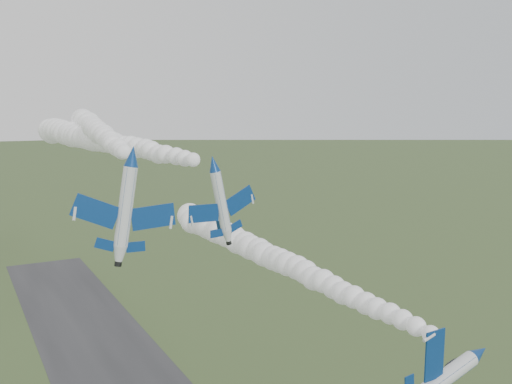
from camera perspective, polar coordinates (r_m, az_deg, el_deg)
jet_lead at (r=58.36m, az=21.49°, el=-14.76°), size 3.56×12.40×9.96m
smoke_trail_jet_lead at (r=80.46m, az=2.02°, el=-6.71°), size 9.76×59.86×4.53m
jet_pair_left at (r=65.04m, az=-12.25°, el=3.55°), size 11.52×13.84×3.70m
smoke_trail_jet_pair_left at (r=99.80m, az=-15.58°, el=5.90°), size 12.47×62.66×4.49m
jet_pair_right at (r=67.24m, az=-4.23°, el=2.87°), size 9.29×11.26×3.20m
smoke_trail_jet_pair_right at (r=102.29m, az=-15.26°, el=4.95°), size 13.82×72.48×5.19m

